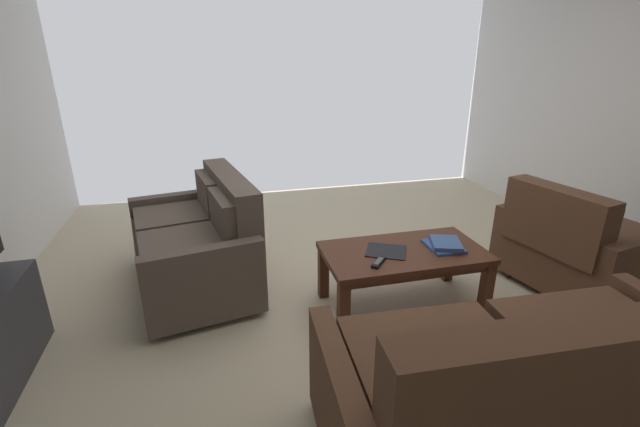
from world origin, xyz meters
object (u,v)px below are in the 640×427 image
Objects in this scene: book_stack at (445,245)px; tv_remote at (379,262)px; sofa_main at (533,389)px; coffee_table at (404,259)px; armchair_side at (574,245)px; loose_magazine at (386,251)px; loveseat_near at (199,242)px.

book_stack is 1.91× the size of tv_remote.
coffee_table is (0.01, -1.27, -0.01)m from sofa_main.
sofa_main is 1.66× the size of armchair_side.
book_stack is at bearing -168.06° from tv_remote.
book_stack is (-0.29, 0.03, 0.09)m from coffee_table.
loose_magazine is (1.48, -0.09, 0.09)m from armchair_side.
armchair_side is at bearing 176.73° from coffee_table.
tv_remote is (1.60, 0.07, 0.09)m from armchair_side.
sofa_main is 1.29m from loose_magazine.
loveseat_near is 1.39m from tv_remote.
tv_remote reaches higher than coffee_table.
loose_magazine is (-1.24, 0.64, 0.07)m from loveseat_near.
loose_magazine is at bearing -5.53° from book_stack.
sofa_main is 1.28× the size of loveseat_near.
loveseat_near is at bearing -54.13° from sofa_main.
coffee_table is 0.15m from loose_magazine.
loose_magazine is at bearing -3.35° from armchair_side.
coffee_table is 0.30m from book_stack.
armchair_side is at bearing 177.52° from book_stack.
armchair_side is 3.81× the size of book_stack.
coffee_table is 0.30m from tv_remote.
book_stack is at bearing -102.51° from sofa_main.
loveseat_near is 2.82m from armchair_side.
armchair_side is at bearing 164.99° from loveseat_near.
loose_magazine is at bearing 152.64° from loveseat_near.
coffee_table is 3.88× the size of book_stack.
loveseat_near is 1.52m from coffee_table.
loveseat_near is at bearing -35.22° from tv_remote.
sofa_main reaches higher than tv_remote.
loveseat_near reaches higher than tv_remote.
coffee_table is 7.42× the size of tv_remote.
coffee_table is (-1.38, 0.65, 0.00)m from loveseat_near.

